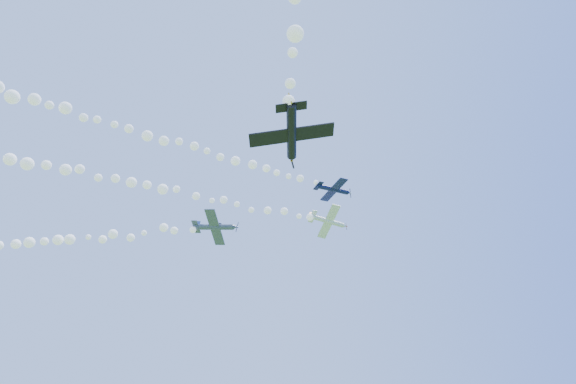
{
  "coord_description": "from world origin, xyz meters",
  "views": [
    {
      "loc": [
        2.8,
        -57.13,
        2.0
      ],
      "look_at": [
        6.62,
        -6.79,
        47.46
      ],
      "focal_mm": 30.0,
      "sensor_mm": 36.0,
      "label": 1
    }
  ],
  "objects": [
    {
      "name": "plane_white",
      "position": [
        13.56,
        1.05,
        48.82
      ],
      "size": [
        6.44,
        6.6,
        2.54
      ],
      "rotation": [
        -0.25,
        0.1,
        0.23
      ],
      "color": "silver"
    },
    {
      "name": "smoke_trail_white",
      "position": [
        -23.22,
        -7.64,
        48.54
      ],
      "size": [
        69.91,
        18.3,
        2.76
      ],
      "primitive_type": null,
      "color": "white"
    },
    {
      "name": "plane_navy",
      "position": [
        13.76,
        -3.93,
        51.04
      ],
      "size": [
        6.18,
        6.5,
        1.78
      ],
      "rotation": [
        0.13,
        -0.1,
        0.33
      ],
      "color": "#0D113B"
    },
    {
      "name": "smoke_trail_navy",
      "position": [
        -19.71,
        -15.4,
        50.82
      ],
      "size": [
        63.54,
        23.27,
        2.51
      ],
      "primitive_type": null,
      "color": "white"
    },
    {
      "name": "plane_grey",
      "position": [
        -3.46,
        -2.4,
        44.0
      ],
      "size": [
        6.84,
        7.29,
        2.74
      ],
      "rotation": [
        -0.12,
        0.1,
        -0.21
      ],
      "color": "#3A4255"
    },
    {
      "name": "plane_black",
      "position": [
        5.49,
        -26.27,
        37.52
      ],
      "size": [
        8.37,
        8.06,
        2.28
      ],
      "rotation": [
        -0.19,
        -0.03,
        1.49
      ],
      "color": "black"
    }
  ]
}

